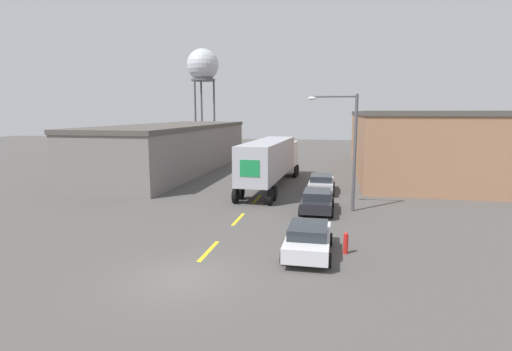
% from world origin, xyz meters
% --- Properties ---
extents(ground_plane, '(160.00, 160.00, 0.00)m').
position_xyz_m(ground_plane, '(0.00, 0.00, 0.00)').
color(ground_plane, '#4C4947').
extents(road_centerline, '(0.20, 14.04, 0.01)m').
position_xyz_m(road_centerline, '(0.00, 8.80, 0.00)').
color(road_centerline, yellow).
rests_on(road_centerline, ground_plane).
extents(warehouse_left, '(8.48, 28.90, 5.00)m').
position_xyz_m(warehouse_left, '(-11.79, 27.24, 2.51)').
color(warehouse_left, slate).
rests_on(warehouse_left, ground_plane).
extents(warehouse_right, '(11.99, 27.56, 6.42)m').
position_xyz_m(warehouse_right, '(13.55, 30.75, 3.21)').
color(warehouse_right, '#9E7051').
rests_on(warehouse_right, ground_plane).
extents(semi_truck, '(3.29, 15.38, 4.04)m').
position_xyz_m(semi_truck, '(0.28, 19.54, 2.44)').
color(semi_truck, silver).
rests_on(semi_truck, ground_plane).
extents(parked_car_right_mid, '(2.10, 4.50, 1.40)m').
position_xyz_m(parked_car_right_mid, '(4.51, 11.59, 0.74)').
color(parked_car_right_mid, black).
rests_on(parked_car_right_mid, ground_plane).
extents(parked_car_right_near, '(2.10, 4.50, 1.40)m').
position_xyz_m(parked_car_right_near, '(4.51, 3.64, 0.74)').
color(parked_car_right_near, silver).
rests_on(parked_car_right_near, ground_plane).
extents(parked_car_right_far, '(2.10, 4.50, 1.40)m').
position_xyz_m(parked_car_right_far, '(4.51, 18.06, 0.74)').
color(parked_car_right_far, '#B2B2B7').
rests_on(parked_car_right_far, ground_plane).
extents(water_tower, '(4.78, 4.78, 15.76)m').
position_xyz_m(water_tower, '(-14.57, 45.53, 13.12)').
color(water_tower, '#47474C').
rests_on(water_tower, ground_plane).
extents(street_lamp, '(3.13, 0.32, 7.43)m').
position_xyz_m(street_lamp, '(6.34, 12.25, 4.41)').
color(street_lamp, '#4C4C51').
rests_on(street_lamp, ground_plane).
extents(fire_hydrant, '(0.22, 0.22, 0.99)m').
position_xyz_m(fire_hydrant, '(6.16, 4.08, 0.49)').
color(fire_hydrant, red).
rests_on(fire_hydrant, ground_plane).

